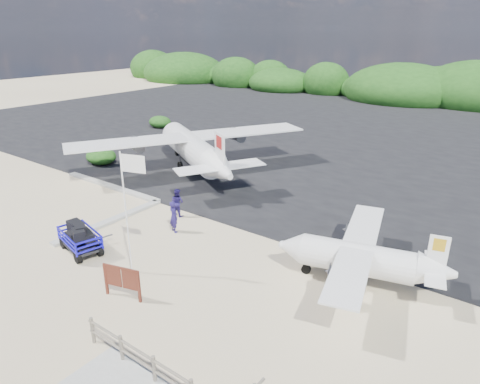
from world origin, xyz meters
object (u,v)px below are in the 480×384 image
at_px(baggage_cart, 82,252).
at_px(aircraft_small, 312,114).
at_px(crew_b, 177,202).
at_px(flagpole, 132,272).
at_px(signboard, 124,298).
at_px(crew_a, 174,217).

height_order(baggage_cart, aircraft_small, aircraft_small).
bearing_deg(crew_b, baggage_cart, 80.94).
distance_m(flagpole, crew_b, 6.27).
relative_size(signboard, crew_b, 1.08).
bearing_deg(baggage_cart, crew_b, 96.37).
distance_m(crew_a, crew_b, 2.07).
height_order(baggage_cart, crew_a, crew_a).
distance_m(crew_b, aircraft_small, 33.49).
distance_m(baggage_cart, signboard, 4.77).
distance_m(signboard, aircraft_small, 41.35).
bearing_deg(aircraft_small, signboard, 93.09).
distance_m(signboard, crew_b, 8.11).
relative_size(flagpole, crew_b, 3.40).
bearing_deg(aircraft_small, crew_b, 90.31).
height_order(flagpole, aircraft_small, flagpole).
xyz_separation_m(baggage_cart, signboard, (4.61, -1.25, 0.00)).
relative_size(flagpole, crew_a, 3.21).
xyz_separation_m(signboard, crew_a, (-2.59, 5.46, 0.86)).
distance_m(flagpole, signboard, 1.90).
height_order(baggage_cart, flagpole, flagpole).
bearing_deg(baggage_cart, signboard, -1.81).
relative_size(baggage_cart, aircraft_small, 0.36).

